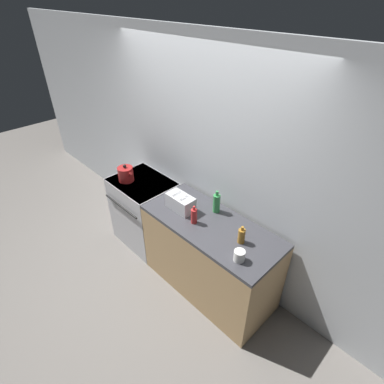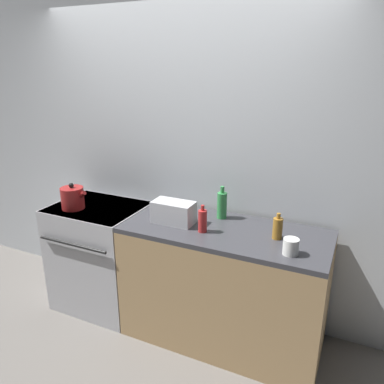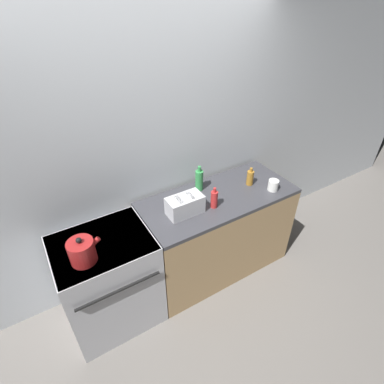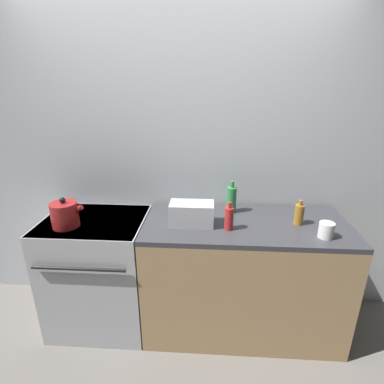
{
  "view_description": "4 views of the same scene",
  "coord_description": "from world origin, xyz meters",
  "px_view_note": "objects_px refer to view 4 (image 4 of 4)",
  "views": [
    {
      "loc": [
        2.03,
        -1.4,
        2.86
      ],
      "look_at": [
        0.25,
        0.33,
        1.17
      ],
      "focal_mm": 28.0,
      "sensor_mm": 36.0,
      "label": 1
    },
    {
      "loc": [
        1.35,
        -1.99,
        2.03
      ],
      "look_at": [
        0.23,
        0.4,
        1.14
      ],
      "focal_mm": 35.0,
      "sensor_mm": 36.0,
      "label": 2
    },
    {
      "loc": [
        -0.85,
        -1.46,
        2.56
      ],
      "look_at": [
        0.25,
        0.36,
        1.05
      ],
      "focal_mm": 28.0,
      "sensor_mm": 36.0,
      "label": 3
    },
    {
      "loc": [
        0.26,
        -1.65,
        1.88
      ],
      "look_at": [
        0.13,
        0.41,
        1.12
      ],
      "focal_mm": 28.0,
      "sensor_mm": 36.0,
      "label": 4
    }
  ],
  "objects_px": {
    "kettle": "(65,214)",
    "toaster": "(192,214)",
    "bottle_green": "(231,199)",
    "cup_white": "(326,230)",
    "stove": "(100,271)",
    "bottle_red": "(229,218)",
    "bottle_amber": "(299,214)"
  },
  "relations": [
    {
      "from": "kettle",
      "to": "toaster",
      "type": "xyz_separation_m",
      "value": [
        0.88,
        0.09,
        -0.01
      ]
    },
    {
      "from": "bottle_green",
      "to": "cup_white",
      "type": "distance_m",
      "value": 0.7
    },
    {
      "from": "stove",
      "to": "cup_white",
      "type": "relative_size",
      "value": 8.83
    },
    {
      "from": "toaster",
      "to": "bottle_green",
      "type": "distance_m",
      "value": 0.38
    },
    {
      "from": "cup_white",
      "to": "kettle",
      "type": "bearing_deg",
      "value": 178.52
    },
    {
      "from": "kettle",
      "to": "bottle_red",
      "type": "height_order",
      "value": "kettle"
    },
    {
      "from": "bottle_green",
      "to": "cup_white",
      "type": "relative_size",
      "value": 2.42
    },
    {
      "from": "stove",
      "to": "toaster",
      "type": "relative_size",
      "value": 2.98
    },
    {
      "from": "stove",
      "to": "bottle_green",
      "type": "height_order",
      "value": "bottle_green"
    },
    {
      "from": "bottle_green",
      "to": "toaster",
      "type": "bearing_deg",
      "value": -141.12
    },
    {
      "from": "stove",
      "to": "bottle_amber",
      "type": "relative_size",
      "value": 5.05
    },
    {
      "from": "bottle_green",
      "to": "cup_white",
      "type": "xyz_separation_m",
      "value": [
        0.59,
        -0.37,
        -0.05
      ]
    },
    {
      "from": "stove",
      "to": "kettle",
      "type": "relative_size",
      "value": 3.97
    },
    {
      "from": "toaster",
      "to": "bottle_amber",
      "type": "relative_size",
      "value": 1.7
    },
    {
      "from": "bottle_red",
      "to": "cup_white",
      "type": "bearing_deg",
      "value": -6.89
    },
    {
      "from": "toaster",
      "to": "kettle",
      "type": "bearing_deg",
      "value": -174.24
    },
    {
      "from": "kettle",
      "to": "bottle_green",
      "type": "distance_m",
      "value": 1.22
    },
    {
      "from": "kettle",
      "to": "cup_white",
      "type": "relative_size",
      "value": 2.22
    },
    {
      "from": "bottle_red",
      "to": "bottle_green",
      "type": "height_order",
      "value": "bottle_green"
    },
    {
      "from": "stove",
      "to": "toaster",
      "type": "bearing_deg",
      "value": -1.84
    },
    {
      "from": "toaster",
      "to": "cup_white",
      "type": "bearing_deg",
      "value": -8.62
    },
    {
      "from": "bottle_amber",
      "to": "cup_white",
      "type": "xyz_separation_m",
      "value": [
        0.13,
        -0.19,
        -0.02
      ]
    },
    {
      "from": "bottle_red",
      "to": "cup_white",
      "type": "xyz_separation_m",
      "value": [
        0.63,
        -0.08,
        -0.03
      ]
    },
    {
      "from": "stove",
      "to": "bottle_red",
      "type": "height_order",
      "value": "bottle_red"
    },
    {
      "from": "stove",
      "to": "kettle",
      "type": "height_order",
      "value": "kettle"
    },
    {
      "from": "toaster",
      "to": "bottle_amber",
      "type": "height_order",
      "value": "bottle_amber"
    },
    {
      "from": "kettle",
      "to": "bottle_amber",
      "type": "height_order",
      "value": "kettle"
    },
    {
      "from": "bottle_amber",
      "to": "cup_white",
      "type": "bearing_deg",
      "value": -56.19
    },
    {
      "from": "toaster",
      "to": "bottle_red",
      "type": "xyz_separation_m",
      "value": [
        0.26,
        -0.06,
        0.0
      ]
    },
    {
      "from": "toaster",
      "to": "stove",
      "type": "bearing_deg",
      "value": 178.16
    },
    {
      "from": "bottle_red",
      "to": "toaster",
      "type": "bearing_deg",
      "value": 167.27
    },
    {
      "from": "bottle_green",
      "to": "cup_white",
      "type": "height_order",
      "value": "bottle_green"
    }
  ]
}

